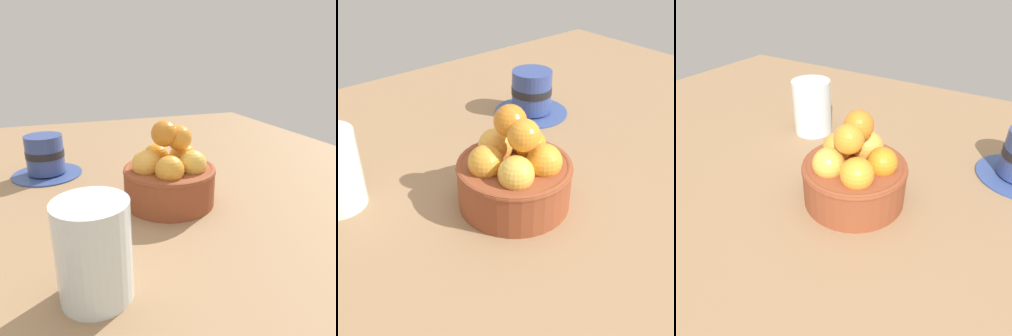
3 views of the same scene
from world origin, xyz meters
TOP-DOWN VIEW (x-y plane):
  - ground_plane at (0.00, 0.00)cm, footprint 139.83×104.73cm
  - terracotta_bowl at (-0.00, -0.01)cm, footprint 14.68×14.68cm
  - coffee_cup at (19.95, 18.64)cm, footprint 13.37×13.37cm
  - water_glass at (-17.91, 14.21)cm, footprint 7.34×7.34cm

SIDE VIEW (x-z plane):
  - ground_plane at x=0.00cm, z-range -4.06..0.00cm
  - coffee_cup at x=19.95cm, z-range -0.45..7.59cm
  - terracotta_bowl at x=0.00cm, z-range -2.18..11.35cm
  - water_glass at x=-17.91cm, z-range 0.00..10.38cm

